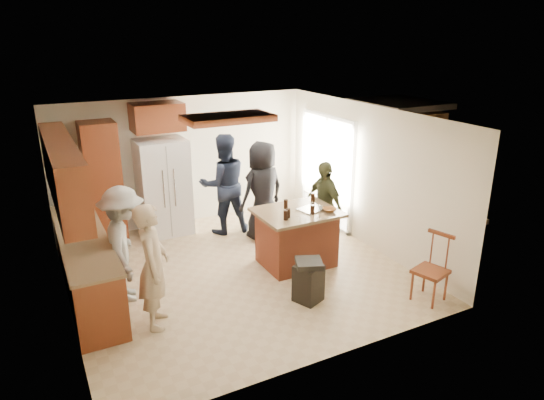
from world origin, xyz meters
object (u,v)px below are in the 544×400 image
person_front_left (153,266)px  person_behind_right (263,190)px  person_counter (124,244)px  kitchen_island (297,237)px  spindle_chair (431,271)px  person_side_right (324,204)px  trash_bin (308,280)px  person_behind_left (224,184)px  refrigerator (164,187)px

person_front_left → person_behind_right: size_ratio=0.92×
person_front_left → person_counter: 0.87m
person_counter → kitchen_island: (2.69, -0.17, -0.36)m
person_behind_right → spindle_chair: person_behind_right is taller
person_counter → person_side_right: bearing=-75.1°
spindle_chair → trash_bin: bearing=153.6°
person_behind_left → spindle_chair: size_ratio=1.91×
person_side_right → kitchen_island: person_side_right is taller
person_behind_right → person_side_right: person_behind_right is taller
person_behind_left → person_counter: 2.71m
person_front_left → kitchen_island: 2.61m
person_side_right → trash_bin: person_side_right is taller
person_behind_left → person_counter: (-2.16, -1.64, -0.11)m
person_behind_left → refrigerator: person_behind_left is taller
person_front_left → refrigerator: 3.13m
person_counter → trash_bin: person_counter is taller
refrigerator → trash_bin: 3.61m
refrigerator → spindle_chair: (2.66, -4.17, -0.45)m
person_counter → trash_bin: 2.63m
kitchen_island → trash_bin: (-0.44, -1.09, -0.16)m
kitchen_island → trash_bin: 1.18m
person_behind_right → trash_bin: 2.46m
spindle_chair → person_behind_right: bearing=109.6°
spindle_chair → refrigerator: bearing=122.5°
person_behind_right → person_side_right: size_ratio=1.17×
person_behind_left → kitchen_island: (0.53, -1.81, -0.48)m
refrigerator → person_side_right: bearing=-38.6°
person_front_left → person_side_right: size_ratio=1.08×
person_behind_right → person_side_right: 1.14m
trash_bin → refrigerator: bearing=108.0°
refrigerator → kitchen_island: bearing=-56.3°
person_behind_right → kitchen_island: (-0.01, -1.25, -0.43)m
person_front_left → person_side_right: bearing=-52.1°
person_side_right → refrigerator: refrigerator is taller
person_front_left → person_behind_left: person_behind_left is taller
person_behind_left → refrigerator: bearing=-20.3°
person_behind_right → refrigerator: 1.87m
person_behind_right → person_front_left: bearing=25.5°
person_behind_right → trash_bin: bearing=67.2°
person_behind_left → spindle_chair: 4.06m
person_behind_right → trash_bin: person_behind_right is taller
trash_bin → person_front_left: bearing=168.7°
person_side_right → refrigerator: (-2.34, 1.86, 0.12)m
kitchen_island → person_front_left: bearing=-164.8°
person_side_right → person_behind_right: bearing=-139.9°
person_behind_right → spindle_chair: (1.11, -3.11, -0.46)m
person_side_right → person_counter: (-3.49, -0.27, 0.06)m
person_front_left → person_side_right: 3.48m
person_front_left → trash_bin: 2.17m
person_front_left → person_side_right: person_front_left is taller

